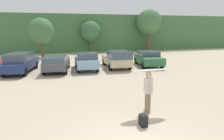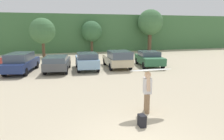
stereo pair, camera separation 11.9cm
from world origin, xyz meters
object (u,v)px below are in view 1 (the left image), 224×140
parked_car_sky_blue (86,60)px  parked_car_navy (20,62)px  parked_car_forest_green (148,58)px  surfboard_white (152,70)px  backpack_dropped (143,120)px  parked_car_dark_gray (57,63)px  person_adult (148,89)px  parked_car_champagne (117,59)px

parked_car_sky_blue → parked_car_navy: bearing=89.5°
parked_car_forest_green → parked_car_sky_blue: bearing=99.9°
surfboard_white → parked_car_sky_blue: bearing=-82.0°
parked_car_sky_blue → parked_car_forest_green: (6.02, 0.14, -0.07)m
backpack_dropped → parked_car_dark_gray: bearing=104.2°
parked_car_navy → parked_car_sky_blue: (5.38, -0.38, -0.03)m
parked_car_dark_gray → surfboard_white: (3.70, -9.98, 1.12)m
parked_car_navy → person_adult: person_adult is taller
parked_car_sky_blue → parked_car_champagne: (2.85, 0.10, 0.03)m
parked_car_dark_gray → person_adult: 10.57m
parked_car_sky_blue → person_adult: person_adult is taller
parked_car_navy → parked_car_dark_gray: (2.88, -0.46, -0.09)m
parked_car_navy → parked_car_sky_blue: parked_car_navy is taller
surfboard_white → backpack_dropped: bearing=54.6°
backpack_dropped → person_adult: bearing=58.1°
parked_car_champagne → parked_car_dark_gray: bearing=94.8°
parked_car_champagne → parked_car_forest_green: bearing=-86.3°
parked_car_sky_blue → parked_car_forest_green: parked_car_sky_blue is taller
parked_car_navy → parked_car_sky_blue: 5.40m
parked_car_sky_blue → surfboard_white: size_ratio=2.17×
surfboard_white → parked_car_navy: bearing=-56.6°
parked_car_champagne → parked_car_forest_green: 3.17m
parked_car_forest_green → surfboard_white: bearing=163.2°
parked_car_dark_gray → parked_car_sky_blue: bearing=-79.7°
parked_car_dark_gray → backpack_dropped: bearing=-157.2°
parked_car_navy → parked_car_forest_green: 11.41m
parked_car_navy → backpack_dropped: bearing=-142.9°
parked_car_navy → parked_car_champagne: (8.24, -0.28, -0.00)m
parked_car_forest_green → parked_car_dark_gray: bearing=100.0°
person_adult → surfboard_white: (0.12, -0.04, 0.86)m
parked_car_dark_gray → parked_car_forest_green: size_ratio=1.05×
parked_car_champagne → surfboard_white: surfboard_white is taller
surfboard_white → backpack_dropped: surfboard_white is taller
parked_car_dark_gray → person_adult: bearing=-151.6°
person_adult → surfboard_white: 0.87m
parked_car_sky_blue → person_adult: (1.08, -10.01, 0.20)m
backpack_dropped → surfboard_white: bearing=53.4°
parked_car_dark_gray → person_adult: person_adult is taller
parked_car_dark_gray → parked_car_sky_blue: 2.51m
surfboard_white → parked_car_dark_gray: bearing=-68.5°
parked_car_navy → parked_car_dark_gray: bearing=-88.0°
person_adult → surfboard_white: bearing=176.4°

